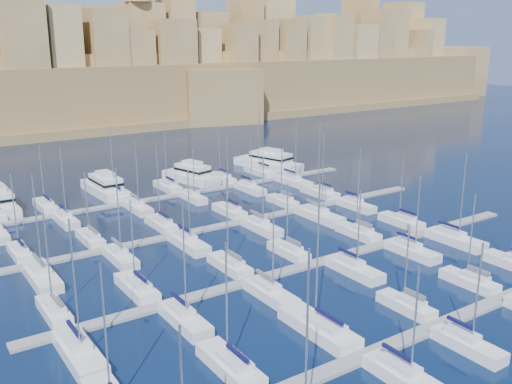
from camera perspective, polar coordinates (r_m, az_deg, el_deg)
ground at (r=92.40m, az=1.31°, el=-4.83°), size 600.00×600.00×0.00m
pontoon_near at (r=69.79m, az=18.03°, el=-12.48°), size 84.00×2.00×0.40m
pontoon_mid_near at (r=83.49m, az=6.10°, el=-7.04°), size 84.00×2.00×0.40m
pontoon_mid_far at (r=100.19m, az=-2.00°, el=-3.08°), size 84.00×2.00×0.40m
pontoon_far at (r=118.64m, az=-7.64°, el=-0.26°), size 84.00×2.00×0.40m
sailboat_1 at (r=58.33m, az=-2.56°, el=-16.96°), size 2.77×9.22×13.68m
sailboat_2 at (r=65.00m, az=6.35°, el=-13.34°), size 3.28×10.93×17.78m
sailboat_3 at (r=71.89m, az=14.83°, el=-10.91°), size 2.32×7.73×11.06m
sailboat_4 at (r=80.98m, az=20.61°, el=-8.32°), size 2.41×8.05×12.73m
sailboat_8 at (r=58.35m, az=14.72°, el=-17.50°), size 2.74×9.12×12.63m
sailboat_9 at (r=65.60m, az=20.38°, el=-14.08°), size 2.41×8.03×12.50m
sailboat_12 at (r=72.28m, az=-19.53°, el=-11.14°), size 2.40×8.00×13.00m
sailboat_13 at (r=75.56m, az=-11.81°, el=-9.35°), size 2.75×9.15×12.48m
sailboat_14 at (r=80.92m, az=-2.63°, el=-7.30°), size 2.58×8.61×13.65m
sailboat_15 at (r=86.03m, az=3.31°, el=-5.92°), size 2.39×7.97×11.43m
sailboat_16 at (r=95.17m, az=10.21°, el=-4.00°), size 2.55×8.49×12.87m
sailboat_17 at (r=102.43m, az=14.36°, el=-2.84°), size 2.62×8.72×12.52m
sailboat_18 at (r=62.92m, az=-17.26°, el=-15.07°), size 2.99×9.97×15.56m
sailboat_19 at (r=67.06m, az=-7.19°, el=-12.45°), size 2.69×8.97×14.81m
sailboat_20 at (r=72.61m, az=1.43°, el=-10.06°), size 2.69×8.95×13.08m
sailboat_21 at (r=80.73m, az=9.75°, el=-7.58°), size 2.81×9.37×12.45m
sailboat_22 at (r=89.09m, az=15.32°, el=-5.69°), size 2.69×8.96×12.66m
sailboat_23 at (r=95.89m, az=19.28°, el=-4.48°), size 2.98×9.93×14.92m
sailboat_24 at (r=92.34m, az=-22.53°, el=-5.60°), size 2.37×7.89×12.91m
sailboat_25 at (r=94.79m, az=-16.23°, el=-4.48°), size 2.44×8.13×11.79m
sailboat_26 at (r=99.11m, az=-9.45°, el=-3.17°), size 2.59×8.63×14.60m
sailboat_27 at (r=105.16m, az=-2.66°, el=-1.88°), size 2.59×8.63×14.35m
sailboat_28 at (r=111.27m, az=2.68°, el=-0.92°), size 2.37×7.91×11.54m
sailboat_29 at (r=117.98m, az=6.42°, el=-0.03°), size 2.87×9.56×15.17m
sailboat_30 at (r=82.39m, az=-20.66°, el=-7.89°), size 3.11×10.38×15.22m
sailboat_31 at (r=86.03m, az=-13.44°, el=-6.31°), size 2.59×8.62×14.47m
sailboat_32 at (r=89.66m, az=-6.78°, el=-5.08°), size 2.87×9.57×12.91m
sailboat_33 at (r=96.47m, az=0.50°, el=-3.48°), size 2.76×9.19×13.13m
sailboat_34 at (r=103.00m, az=6.33°, el=-2.31°), size 3.18×10.61×16.21m
sailboat_35 at (r=110.18m, az=9.96°, el=-1.30°), size 2.56×8.53×12.24m
sailboat_37 at (r=115.24m, az=-20.29°, el=-1.30°), size 2.73×9.09×12.59m
sailboat_38 at (r=118.85m, az=-13.91°, el=-0.28°), size 2.69×8.95×15.08m
sailboat_39 at (r=123.23m, az=-8.81°, el=0.54°), size 2.74×9.14×12.76m
sailboat_40 at (r=129.17m, az=-3.50°, el=1.39°), size 2.74×9.12×12.72m
sailboat_41 at (r=135.25m, az=0.44°, el=2.07°), size 2.99×9.95×16.41m
sailboat_43 at (r=105.53m, az=-18.49°, el=-2.62°), size 2.56×8.53×14.17m
sailboat_44 at (r=109.39m, az=-11.75°, el=-1.51°), size 2.65×8.84×13.99m
sailboat_45 at (r=114.55m, az=-6.31°, el=-0.52°), size 2.39×7.96×10.80m
sailboat_46 at (r=120.61m, az=-0.63°, el=0.40°), size 2.68×8.93×13.31m
sailboat_47 at (r=126.41m, az=3.78°, el=1.08°), size 3.07×10.24×14.14m
motor_yacht_b at (r=121.95m, az=-14.84°, el=0.53°), size 5.28×16.23×5.25m
motor_yacht_c at (r=128.88m, az=-6.49°, el=1.74°), size 7.96×15.46×5.25m
motor_yacht_d at (r=141.71m, az=1.32°, el=3.08°), size 10.15×19.04×5.25m
fortified_city at (r=232.08m, az=-21.77°, el=10.07°), size 460.00×108.95×59.52m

